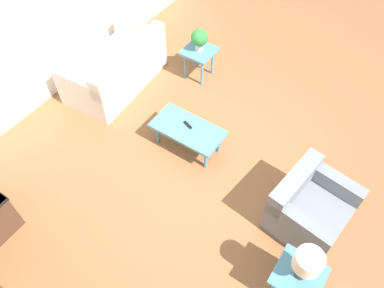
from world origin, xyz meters
TOP-DOWN VIEW (x-y plane):
  - ground_plane at (0.00, 0.00)m, footprint 14.00×14.00m
  - wall_right at (3.06, 0.00)m, footprint 0.12×7.20m
  - sofa at (2.26, -0.47)m, footprint 1.04×1.77m
  - armchair at (-1.34, 0.16)m, footprint 0.93×1.02m
  - coffee_table at (0.55, -0.01)m, footprint 1.02×0.52m
  - side_table_plant at (1.27, -1.40)m, footprint 0.49×0.49m
  - side_table_lamp at (-1.57, 1.09)m, footprint 0.49×0.49m
  - potted_plant at (1.27, -1.40)m, footprint 0.27×0.27m
  - table_lamp at (-1.57, 1.09)m, footprint 0.28×0.28m
  - remote_control at (0.58, -0.05)m, footprint 0.16×0.09m

SIDE VIEW (x-z plane):
  - ground_plane at x=0.00m, z-range 0.00..0.00m
  - armchair at x=-1.34m, z-range -0.07..0.67m
  - sofa at x=2.26m, z-range -0.10..0.72m
  - coffee_table at x=0.55m, z-range 0.15..0.55m
  - remote_control at x=0.58m, z-range 0.40..0.42m
  - side_table_plant at x=1.27m, z-range 0.18..0.70m
  - side_table_lamp at x=-1.57m, z-range 0.18..0.70m
  - potted_plant at x=1.27m, z-range 0.56..0.94m
  - table_lamp at x=-1.57m, z-range 0.62..1.09m
  - wall_right at x=3.06m, z-range 0.00..2.70m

